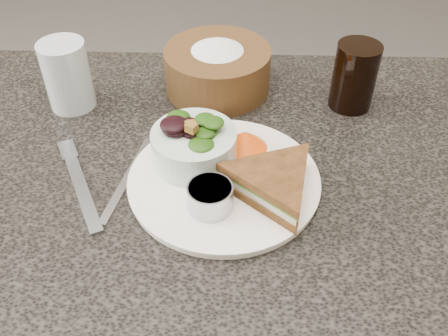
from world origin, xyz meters
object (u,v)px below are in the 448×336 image
Objects in this scene: dinner_plate at (224,181)px; salad_bowl at (194,142)px; dressing_ramekin at (210,197)px; cola_glass at (355,73)px; water_glass at (67,75)px; bread_basket at (217,63)px; sandwich at (274,183)px; dining_table at (217,321)px.

salad_bowl reaches higher than dinner_plate.
dressing_ramekin is (0.03, -0.09, -0.02)m from salad_bowl.
dressing_ramekin reaches higher than dinner_plate.
cola_glass reaches higher than salad_bowl.
water_glass is (-0.24, 0.24, 0.03)m from dressing_ramekin.
water_glass is at bearing -178.18° from cola_glass.
dressing_ramekin is 0.33× the size of bread_basket.
bread_basket is at bearing 147.47° from sandwich.
dining_table is at bearing 149.47° from dinner_plate.
salad_bowl is at bearing -34.63° from water_glass.
salad_bowl is at bearing 106.63° from dressing_ramekin.
bread_basket reaches higher than dining_table.
sandwich is 2.59× the size of dressing_ramekin.
sandwich is (0.08, -0.04, 0.41)m from dining_table.
dressing_ramekin is at bearing -89.43° from bread_basket.
bread_basket is 1.47× the size of cola_glass.
sandwich is 0.86× the size of bread_basket.
sandwich is 1.27× the size of cola_glass.
dressing_ramekin reaches higher than dining_table.
dinner_plate is at bearing -85.50° from bread_basket.
dinner_plate is at bearing -135.69° from cola_glass.
cola_glass is (0.22, 0.19, 0.44)m from dining_table.
sandwich is 0.09m from dressing_ramekin.
dressing_ramekin is at bearing -122.23° from sandwich.
water_glass is at bearing -173.32° from sandwich.
bread_basket is (-0.02, 0.24, 0.04)m from dinner_plate.
dining_table is 3.83× the size of dinner_plate.
salad_bowl is (-0.11, 0.06, 0.01)m from sandwich.
sandwich is at bearing -72.48° from bread_basket.
water_glass is at bearing 144.52° from dinner_plate.
salad_bowl reaches higher than dining_table.
dining_table is 0.52m from water_glass.
dining_table is 0.52m from cola_glass.
cola_glass is at bearing 1.82° from water_glass.
dining_table is 6.52× the size of sandwich.
sandwich is 0.28m from bread_basket.
salad_bowl is 0.26m from water_glass.
water_glass is at bearing -166.78° from bread_basket.
sandwich reaches higher than dinner_plate.
bread_basket is (-0.08, 0.27, 0.02)m from sandwich.
dressing_ramekin is 0.29m from bread_basket.
dining_table is 0.38m from dinner_plate.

